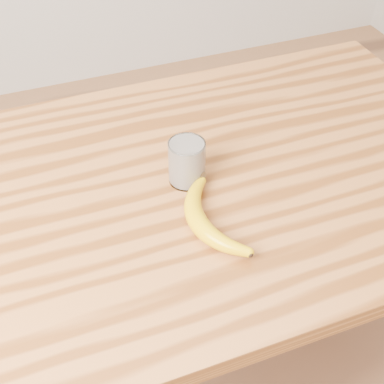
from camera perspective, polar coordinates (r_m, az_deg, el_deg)
name	(u,v)px	position (r m, az deg, el deg)	size (l,w,h in m)	color
table	(217,217)	(1.21, 2.68, -2.63)	(1.20, 0.80, 0.90)	#9E5E2B
smoothie_glass	(187,162)	(1.07, -0.55, 3.25)	(0.07, 0.07, 0.09)	white
banana	(198,222)	(0.99, 0.60, -3.25)	(0.11, 0.30, 0.04)	#DAAA06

